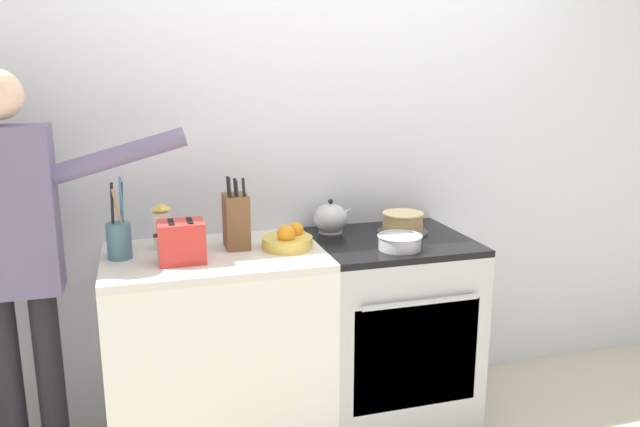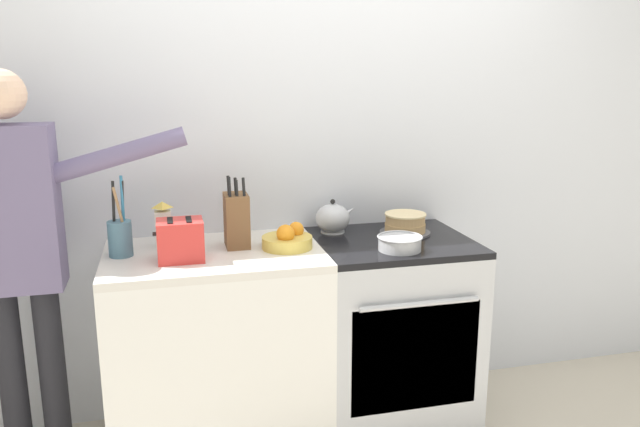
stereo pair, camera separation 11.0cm
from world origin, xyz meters
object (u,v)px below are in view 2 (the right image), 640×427
object	(u,v)px
layer_cake	(405,224)
tea_kettle	(333,218)
mixing_bowl	(400,243)
stove_range	(391,331)
person_baker	(19,240)
utensil_crock	(120,236)
knife_block	(237,220)
milk_carton	(163,225)
fruit_bowl	(288,240)
toaster	(180,240)

from	to	relation	value
layer_cake	tea_kettle	xyz separation A→B (m)	(-0.33, 0.11, 0.02)
tea_kettle	mixing_bowl	bearing A→B (deg)	-60.62
stove_range	person_baker	distance (m)	1.69
utensil_crock	stove_range	bearing A→B (deg)	-1.66
person_baker	mixing_bowl	bearing A→B (deg)	-11.75
knife_block	milk_carton	size ratio (longest dim) A/B	1.58
mixing_bowl	milk_carton	distance (m)	1.05
knife_block	milk_carton	distance (m)	0.33
mixing_bowl	knife_block	world-z (taller)	knife_block
tea_kettle	stove_range	bearing A→B (deg)	-38.39
stove_range	tea_kettle	xyz separation A→B (m)	(-0.24, 0.19, 0.53)
fruit_bowl	toaster	bearing A→B (deg)	-171.95
tea_kettle	fruit_bowl	xyz separation A→B (m)	(-0.26, -0.21, -0.03)
utensil_crock	milk_carton	bearing A→B (deg)	31.22
stove_range	knife_block	xyz separation A→B (m)	(-0.72, 0.06, 0.58)
toaster	person_baker	distance (m)	0.64
layer_cake	milk_carton	xyz separation A→B (m)	(-1.12, 0.06, 0.05)
toaster	person_baker	size ratio (longest dim) A/B	0.12
knife_block	toaster	world-z (taller)	knife_block
stove_range	fruit_bowl	bearing A→B (deg)	-177.77
tea_kettle	mixing_bowl	size ratio (longest dim) A/B	1.02
tea_kettle	mixing_bowl	xyz separation A→B (m)	(0.20, -0.36, -0.04)
utensil_crock	toaster	world-z (taller)	utensil_crock
mixing_bowl	person_baker	size ratio (longest dim) A/B	0.12
stove_range	mixing_bowl	size ratio (longest dim) A/B	4.63
tea_kettle	toaster	size ratio (longest dim) A/B	1.00
utensil_crock	person_baker	distance (m)	0.39
layer_cake	person_baker	world-z (taller)	person_baker
fruit_bowl	mixing_bowl	bearing A→B (deg)	-18.08
stove_range	fruit_bowl	size ratio (longest dim) A/B	4.11
mixing_bowl	toaster	size ratio (longest dim) A/B	0.98
fruit_bowl	layer_cake	bearing A→B (deg)	9.87
utensil_crock	person_baker	world-z (taller)	person_baker
layer_cake	fruit_bowl	world-z (taller)	fruit_bowl
layer_cake	utensil_crock	world-z (taller)	utensil_crock
mixing_bowl	toaster	distance (m)	0.93
stove_range	milk_carton	size ratio (longest dim) A/B	4.52
utensil_crock	milk_carton	size ratio (longest dim) A/B	1.70
knife_block	tea_kettle	bearing A→B (deg)	14.91
toaster	milk_carton	xyz separation A→B (m)	(-0.07, 0.23, 0.01)
utensil_crock	fruit_bowl	size ratio (longest dim) A/B	1.55
layer_cake	fruit_bowl	distance (m)	0.60
mixing_bowl	knife_block	bearing A→B (deg)	161.03
layer_cake	mixing_bowl	bearing A→B (deg)	-116.32
layer_cake	utensil_crock	xyz separation A→B (m)	(-1.30, -0.05, 0.04)
utensil_crock	fruit_bowl	world-z (taller)	utensil_crock
utensil_crock	person_baker	xyz separation A→B (m)	(-0.39, -0.01, 0.01)
toaster	tea_kettle	bearing A→B (deg)	20.67
knife_block	fruit_bowl	world-z (taller)	knife_block
mixing_bowl	knife_block	size ratio (longest dim) A/B	0.62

